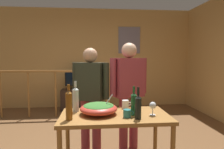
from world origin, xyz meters
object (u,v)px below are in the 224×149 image
salad_bowl (99,108)px  wine_bottle_dark (138,106)px  wine_glass (153,106)px  mug_teal (127,113)px  stair_railing (64,86)px  person_standing_left (91,92)px  wine_bottle_green (134,103)px  framed_picture (129,40)px  serving_table (115,122)px  mug_white (126,104)px  wine_bottle_clear (76,99)px  wine_bottle_amber (69,105)px  flat_screen_tv (78,79)px  person_standing_right (129,87)px  tv_console (79,99)px

salad_bowl → wine_bottle_dark: wine_bottle_dark is taller
wine_glass → mug_teal: size_ratio=1.26×
stair_railing → person_standing_left: size_ratio=2.08×
stair_railing → wine_bottle_green: size_ratio=9.72×
framed_picture → person_standing_left: (-1.05, -2.63, -0.97)m
serving_table → wine_bottle_green: (0.21, -0.04, 0.22)m
stair_railing → wine_bottle_dark: 2.90m
wine_glass → wine_bottle_green: wine_bottle_green is taller
stair_railing → mug_white: 2.48m
wine_bottle_clear → mug_white: 0.63m
wine_bottle_amber → mug_teal: wine_bottle_amber is taller
serving_table → wine_glass: bearing=-9.2°
framed_picture → wine_bottle_green: size_ratio=2.25×
wine_bottle_dark → wine_bottle_clear: bearing=153.5°
wine_bottle_green → person_standing_left: size_ratio=0.21×
salad_bowl → wine_bottle_clear: (-0.27, 0.12, 0.08)m
stair_railing → mug_white: stair_railing is taller
stair_railing → person_standing_left: person_standing_left is taller
flat_screen_tv → wine_bottle_green: bearing=-74.4°
salad_bowl → person_standing_right: size_ratio=0.27×
salad_bowl → wine_bottle_amber: size_ratio=1.16×
mug_teal → mug_white: size_ratio=0.98×
wine_bottle_clear → wine_bottle_amber: wine_bottle_amber is taller
wine_bottle_green → stair_railing: bearing=114.3°
mug_teal → person_standing_left: person_standing_left is taller
wine_glass → mug_teal: wine_glass is taller
serving_table → salad_bowl: salad_bowl is taller
salad_bowl → serving_table: bearing=-11.0°
salad_bowl → wine_bottle_amber: bearing=-150.0°
flat_screen_tv → wine_glass: size_ratio=4.55×
wine_bottle_green → mug_teal: wine_bottle_green is taller
wine_bottle_clear → wine_bottle_amber: bearing=-97.5°
salad_bowl → wine_glass: 0.61m
flat_screen_tv → wine_bottle_green: (0.85, -3.04, 0.04)m
wine_bottle_amber → mug_white: bearing=31.3°
salad_bowl → wine_bottle_clear: wine_bottle_clear is taller
salad_bowl → person_standing_right: (0.46, 0.65, 0.14)m
stair_railing → wine_bottle_green: (1.14, -2.52, 0.17)m
wine_bottle_green → wine_glass: bearing=-6.1°
flat_screen_tv → person_standing_right: person_standing_right is taller
wine_bottle_green → tv_console: bearing=105.4°
wine_bottle_amber → person_standing_left: person_standing_left is taller
stair_railing → wine_bottle_clear: bearing=-78.3°
person_standing_right → serving_table: bearing=45.5°
person_standing_left → salad_bowl: bearing=120.9°
stair_railing → person_standing_right: (1.21, -1.79, 0.24)m
tv_console → person_standing_left: 2.45m
serving_table → wine_bottle_clear: size_ratio=3.34×
person_standing_left → wine_bottle_dark: bearing=142.6°
flat_screen_tv → wine_bottle_clear: size_ratio=1.88×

